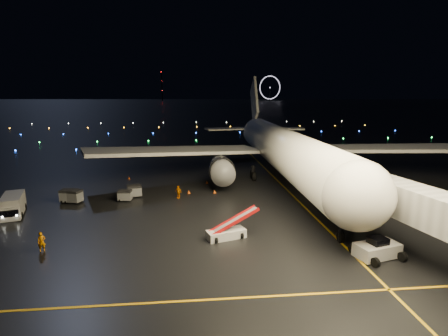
{
  "coord_description": "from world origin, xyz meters",
  "views": [
    {
      "loc": [
        -2.79,
        -32.6,
        14.52
      ],
      "look_at": [
        1.58,
        12.0,
        5.0
      ],
      "focal_mm": 28.0,
      "sensor_mm": 36.0,
      "label": 1
    }
  ],
  "objects_px": {
    "belt_loader": "(226,225)",
    "baggage_cart_3": "(69,196)",
    "crew_a": "(42,242)",
    "crew_c": "(178,192)",
    "baggage_cart_1": "(134,191)",
    "baggage_cart_2": "(73,196)",
    "service_truck": "(13,205)",
    "airliner": "(278,125)",
    "baggage_cart_0": "(125,196)",
    "pushback_tug": "(377,248)"
  },
  "relations": [
    {
      "from": "airliner",
      "to": "baggage_cart_0",
      "type": "bearing_deg",
      "value": -152.31
    },
    {
      "from": "airliner",
      "to": "crew_c",
      "type": "distance_m",
      "value": 22.36
    },
    {
      "from": "pushback_tug",
      "to": "baggage_cart_1",
      "type": "xyz_separation_m",
      "value": [
        -24.77,
        21.56,
        -0.1
      ]
    },
    {
      "from": "airliner",
      "to": "baggage_cart_1",
      "type": "height_order",
      "value": "airliner"
    },
    {
      "from": "baggage_cart_1",
      "to": "baggage_cart_2",
      "type": "xyz_separation_m",
      "value": [
        -7.82,
        -2.05,
        0.04
      ]
    },
    {
      "from": "belt_loader",
      "to": "crew_c",
      "type": "bearing_deg",
      "value": 92.21
    },
    {
      "from": "crew_c",
      "to": "baggage_cart_1",
      "type": "bearing_deg",
      "value": -153.1
    },
    {
      "from": "airliner",
      "to": "baggage_cart_2",
      "type": "xyz_separation_m",
      "value": [
        -31.32,
        -12.41,
        -8.4
      ]
    },
    {
      "from": "crew_a",
      "to": "belt_loader",
      "type": "bearing_deg",
      "value": -20.54
    },
    {
      "from": "service_truck",
      "to": "baggage_cart_1",
      "type": "bearing_deg",
      "value": 7.39
    },
    {
      "from": "belt_loader",
      "to": "service_truck",
      "type": "relative_size",
      "value": 0.86
    },
    {
      "from": "pushback_tug",
      "to": "crew_a",
      "type": "xyz_separation_m",
      "value": [
        -30.71,
        4.25,
        -0.0
      ]
    },
    {
      "from": "pushback_tug",
      "to": "crew_a",
      "type": "height_order",
      "value": "pushback_tug"
    },
    {
      "from": "airliner",
      "to": "baggage_cart_1",
      "type": "distance_m",
      "value": 27.03
    },
    {
      "from": "baggage_cart_0",
      "to": "crew_c",
      "type": "bearing_deg",
      "value": 10.08
    },
    {
      "from": "airliner",
      "to": "baggage_cart_2",
      "type": "distance_m",
      "value": 34.72
    },
    {
      "from": "crew_c",
      "to": "baggage_cart_1",
      "type": "xyz_separation_m",
      "value": [
        -6.31,
        1.22,
        -0.07
      ]
    },
    {
      "from": "airliner",
      "to": "belt_loader",
      "type": "height_order",
      "value": "airliner"
    },
    {
      "from": "baggage_cart_1",
      "to": "baggage_cart_2",
      "type": "bearing_deg",
      "value": -178.2
    },
    {
      "from": "baggage_cart_2",
      "to": "baggage_cart_3",
      "type": "xyz_separation_m",
      "value": [
        -0.62,
        0.21,
        0.02
      ]
    },
    {
      "from": "pushback_tug",
      "to": "crew_c",
      "type": "distance_m",
      "value": 27.46
    },
    {
      "from": "service_truck",
      "to": "crew_c",
      "type": "height_order",
      "value": "service_truck"
    },
    {
      "from": "belt_loader",
      "to": "baggage_cart_2",
      "type": "distance_m",
      "value": 23.89
    },
    {
      "from": "crew_a",
      "to": "baggage_cart_3",
      "type": "height_order",
      "value": "crew_a"
    },
    {
      "from": "crew_a",
      "to": "baggage_cart_0",
      "type": "height_order",
      "value": "crew_a"
    },
    {
      "from": "pushback_tug",
      "to": "baggage_cart_2",
      "type": "distance_m",
      "value": 37.98
    },
    {
      "from": "belt_loader",
      "to": "baggage_cart_3",
      "type": "height_order",
      "value": "belt_loader"
    },
    {
      "from": "belt_loader",
      "to": "airliner",
      "type": "bearing_deg",
      "value": 48.13
    },
    {
      "from": "service_truck",
      "to": "baggage_cart_0",
      "type": "height_order",
      "value": "service_truck"
    },
    {
      "from": "baggage_cart_2",
      "to": "baggage_cart_1",
      "type": "bearing_deg",
      "value": 33.85
    },
    {
      "from": "pushback_tug",
      "to": "belt_loader",
      "type": "height_order",
      "value": "belt_loader"
    },
    {
      "from": "airliner",
      "to": "crew_a",
      "type": "distance_m",
      "value": 41.26
    },
    {
      "from": "belt_loader",
      "to": "service_truck",
      "type": "bearing_deg",
      "value": 141.38
    },
    {
      "from": "belt_loader",
      "to": "baggage_cart_0",
      "type": "bearing_deg",
      "value": 114.27
    },
    {
      "from": "service_truck",
      "to": "baggage_cart_0",
      "type": "distance_m",
      "value": 13.34
    },
    {
      "from": "crew_a",
      "to": "baggage_cart_0",
      "type": "relative_size",
      "value": 1.07
    },
    {
      "from": "pushback_tug",
      "to": "baggage_cart_3",
      "type": "relative_size",
      "value": 1.87
    },
    {
      "from": "belt_loader",
      "to": "baggage_cart_3",
      "type": "xyz_separation_m",
      "value": [
        -20.04,
        14.11,
        -0.51
      ]
    },
    {
      "from": "pushback_tug",
      "to": "belt_loader",
      "type": "xyz_separation_m",
      "value": [
        -13.16,
        5.61,
        0.47
      ]
    },
    {
      "from": "pushback_tug",
      "to": "baggage_cart_3",
      "type": "bearing_deg",
      "value": 134.35
    },
    {
      "from": "baggage_cart_2",
      "to": "baggage_cart_0",
      "type": "bearing_deg",
      "value": 20.76
    },
    {
      "from": "baggage_cart_0",
      "to": "baggage_cart_1",
      "type": "height_order",
      "value": "baggage_cart_1"
    },
    {
      "from": "baggage_cart_1",
      "to": "belt_loader",
      "type": "bearing_deg",
      "value": -66.86
    },
    {
      "from": "service_truck",
      "to": "baggage_cart_0",
      "type": "bearing_deg",
      "value": 1.93
    },
    {
      "from": "crew_a",
      "to": "crew_c",
      "type": "bearing_deg",
      "value": 27.75
    },
    {
      "from": "baggage_cart_2",
      "to": "crew_a",
      "type": "bearing_deg",
      "value": -63.83
    },
    {
      "from": "crew_a",
      "to": "baggage_cart_1",
      "type": "bearing_deg",
      "value": 46.1
    },
    {
      "from": "baggage_cart_2",
      "to": "baggage_cart_3",
      "type": "relative_size",
      "value": 0.98
    },
    {
      "from": "baggage_cart_1",
      "to": "baggage_cart_3",
      "type": "bearing_deg",
      "value": 179.42
    },
    {
      "from": "baggage_cart_1",
      "to": "baggage_cart_2",
      "type": "relative_size",
      "value": 0.95
    }
  ]
}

